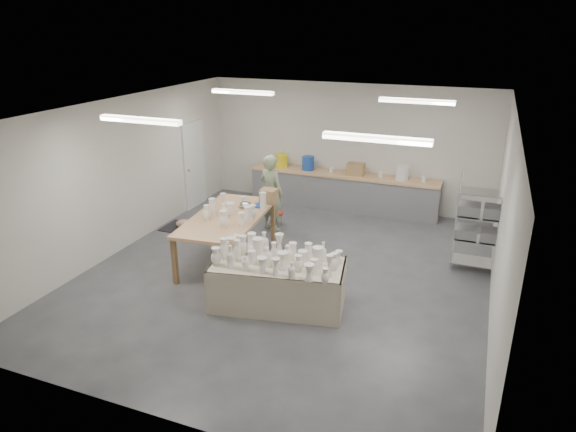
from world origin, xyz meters
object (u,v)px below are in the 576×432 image
at_px(potter, 271,193).
at_px(red_stool, 276,214).
at_px(drying_table, 277,281).
at_px(work_table, 233,215).

xyz_separation_m(potter, red_stool, (0.00, 0.27, -0.59)).
relative_size(drying_table, red_stool, 6.32).
bearing_deg(potter, red_stool, -70.24).
bearing_deg(red_stool, work_table, -92.23).
bearing_deg(red_stool, drying_table, -67.18).
bearing_deg(red_stool, potter, -90.00).
distance_m(drying_table, potter, 3.30).
bearing_deg(potter, drying_table, 134.41).
relative_size(drying_table, potter, 1.34).
relative_size(work_table, potter, 1.50).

